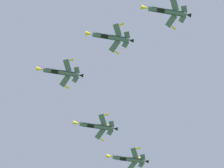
# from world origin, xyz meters

# --- Properties ---
(fighter_jet_lead) EXTENTS (15.96, 9.74, 5.16)m
(fighter_jet_lead) POSITION_xyz_m (14.83, 94.05, 158.25)
(fighter_jet_lead) COLOR #4C5666
(fighter_jet_left_wing) EXTENTS (15.96, 9.90, 5.02)m
(fighter_jet_left_wing) POSITION_xyz_m (26.89, 76.80, 159.57)
(fighter_jet_left_wing) COLOR #4C5666
(fighter_jet_right_wing) EXTENTS (15.96, 10.09, 4.81)m
(fighter_jet_right_wing) POSITION_xyz_m (32.24, 110.15, 155.36)
(fighter_jet_right_wing) COLOR #4C5666
(fighter_jet_left_outer) EXTENTS (15.96, 9.80, 5.11)m
(fighter_jet_left_outer) POSITION_xyz_m (40.49, 61.52, 157.23)
(fighter_jet_left_outer) COLOR #4C5666
(fighter_jet_right_outer) EXTENTS (15.96, 10.12, 4.78)m
(fighter_jet_right_outer) POSITION_xyz_m (48.44, 122.62, 156.97)
(fighter_jet_right_outer) COLOR #4C5666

